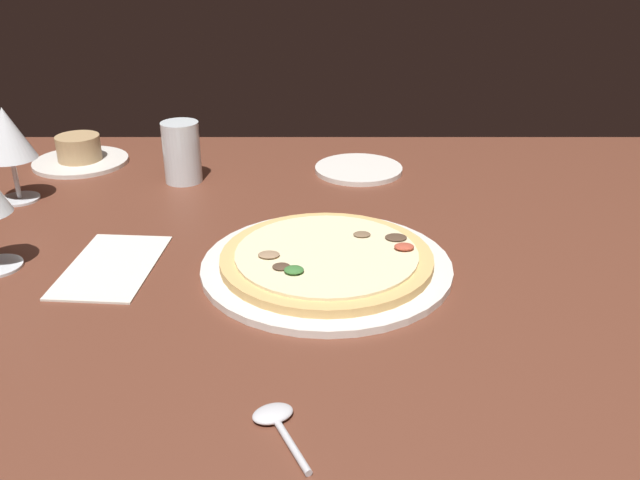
{
  "coord_description": "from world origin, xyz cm",
  "views": [
    {
      "loc": [
        1.65,
        -86.17,
        46.69
      ],
      "look_at": [
        1.26,
        -2.84,
        7.0
      ],
      "focal_mm": 38.08,
      "sensor_mm": 36.0,
      "label": 1
    }
  ],
  "objects": [
    {
      "name": "dining_table",
      "position": [
        0.0,
        0.0,
        2.0
      ],
      "size": [
        150.0,
        110.0,
        4.0
      ],
      "primitive_type": "cube",
      "color": "brown",
      "rests_on": "ground"
    },
    {
      "name": "pizza_main",
      "position": [
        2.54,
        -5.69,
        5.17
      ],
      "size": [
        33.53,
        33.53,
        3.38
      ],
      "color": "silver",
      "rests_on": "dining_table"
    },
    {
      "name": "ramekin_on_saucer",
      "position": [
        -44.24,
        37.61,
        5.92
      ],
      "size": [
        17.77,
        17.77,
        5.49
      ],
      "color": "silver",
      "rests_on": "dining_table"
    },
    {
      "name": "wine_glass_near",
      "position": [
        -48.55,
        19.09,
        14.98
      ],
      "size": [
        8.27,
        8.27,
        15.73
      ],
      "color": "silver",
      "rests_on": "dining_table"
    },
    {
      "name": "water_glass",
      "position": [
        -22.69,
        28.11,
        8.69
      ],
      "size": [
        6.57,
        6.57,
        10.77
      ],
      "color": "silver",
      "rests_on": "dining_table"
    },
    {
      "name": "side_plate",
      "position": [
        8.83,
        33.14,
        4.45
      ],
      "size": [
        16.22,
        16.22,
        0.9
      ],
      "primitive_type": "cylinder",
      "color": "silver",
      "rests_on": "dining_table"
    },
    {
      "name": "paper_menu",
      "position": [
        -26.46,
        -5.05,
        4.15
      ],
      "size": [
        12.73,
        19.81,
        0.3
      ],
      "primitive_type": "cube",
      "rotation": [
        0.0,
        0.0,
        -0.08
      ],
      "color": "silver",
      "rests_on": "dining_table"
    },
    {
      "name": "spoon",
      "position": [
        -2.34,
        -36.62,
        4.46
      ],
      "size": [
        6.25,
        9.72,
        1.0
      ],
      "color": "silver",
      "rests_on": "dining_table"
    }
  ]
}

